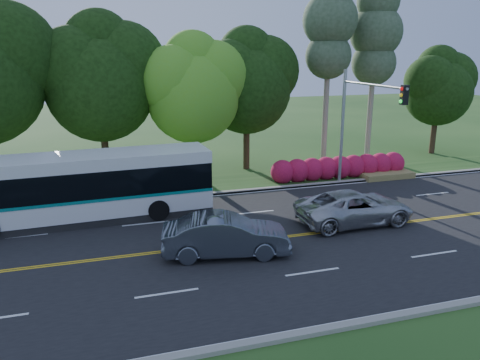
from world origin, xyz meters
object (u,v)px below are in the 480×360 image
object	(u,v)px
sedan	(226,235)
suv	(355,207)
transit_bus	(80,189)
traffic_signal	(360,112)

from	to	relation	value
sedan	suv	distance (m)	7.10
sedan	suv	size ratio (longest dim) A/B	0.90
transit_bus	suv	distance (m)	13.28
traffic_signal	sedan	xyz separation A→B (m)	(-9.71, -6.46, -3.81)
sedan	traffic_signal	bearing A→B (deg)	-45.42
traffic_signal	suv	distance (m)	6.74
sedan	suv	xyz separation A→B (m)	(6.89, 1.70, -0.05)
transit_bus	sedan	world-z (taller)	transit_bus
traffic_signal	suv	xyz separation A→B (m)	(-2.82, -4.76, -3.86)
traffic_signal	suv	world-z (taller)	traffic_signal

